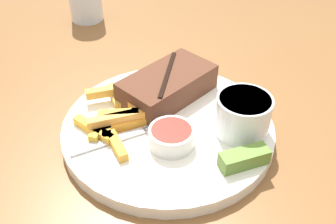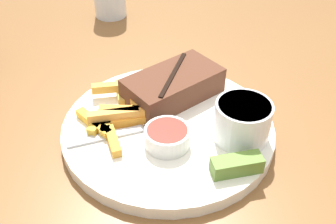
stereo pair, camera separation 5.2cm
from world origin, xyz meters
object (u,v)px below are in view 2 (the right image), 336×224
at_px(steak_portion, 173,85).
at_px(fork_utensil, 114,135).
at_px(dipping_sauce_cup, 167,136).
at_px(knife_utensil, 157,108).
at_px(dinner_plate, 168,129).
at_px(pickle_spear, 237,165).
at_px(coleslaw_cup, 243,119).

distance_m(steak_portion, fork_utensil, 0.12).
xyz_separation_m(dipping_sauce_cup, knife_utensil, (0.04, 0.06, -0.01)).
relative_size(dinner_plate, fork_utensil, 2.32).
height_order(pickle_spear, fork_utensil, pickle_spear).
distance_m(dinner_plate, coleslaw_cup, 0.10).
bearing_deg(knife_utensil, fork_utensil, 121.61).
bearing_deg(steak_portion, dinner_plate, -144.16).
bearing_deg(pickle_spear, steak_portion, 68.52).
distance_m(pickle_spear, fork_utensil, 0.16).
distance_m(steak_portion, knife_utensil, 0.04).
bearing_deg(dipping_sauce_cup, dinner_plate, 41.24).
relative_size(steak_portion, knife_utensil, 1.02).
relative_size(steak_portion, dipping_sauce_cup, 2.57).
bearing_deg(dinner_plate, steak_portion, 35.84).
relative_size(dinner_plate, dipping_sauce_cup, 4.94).
bearing_deg(fork_utensil, dinner_plate, 0.00).
xyz_separation_m(pickle_spear, fork_utensil, (-0.06, 0.15, -0.01)).
relative_size(dinner_plate, coleslaw_cup, 4.01).
relative_size(coleslaw_cup, knife_utensil, 0.49).
bearing_deg(coleslaw_cup, dinner_plate, 116.84).
relative_size(dinner_plate, steak_portion, 1.92).
distance_m(coleslaw_cup, pickle_spear, 0.06).
bearing_deg(fork_utensil, dipping_sauce_cup, -32.31).
height_order(pickle_spear, knife_utensil, pickle_spear).
height_order(steak_portion, dipping_sauce_cup, steak_portion).
distance_m(pickle_spear, knife_utensil, 0.15).
bearing_deg(coleslaw_cup, knife_utensil, 104.87).
height_order(steak_portion, knife_utensil, steak_portion).
height_order(dinner_plate, steak_portion, steak_portion).
relative_size(pickle_spear, fork_utensil, 0.51).
relative_size(dipping_sauce_cup, fork_utensil, 0.47).
height_order(dinner_plate, coleslaw_cup, coleslaw_cup).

